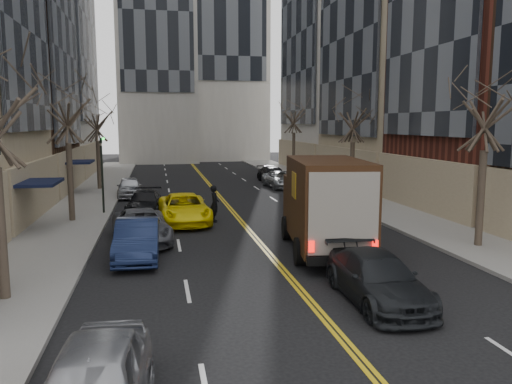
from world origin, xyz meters
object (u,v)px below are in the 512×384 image
taxi (184,209)px  pedestrian (215,204)px  observer_sedan (377,278)px  ups_truck (325,205)px

taxi → pedestrian: pedestrian is taller
observer_sedan → pedestrian: (-3.32, 12.90, 0.27)m
observer_sedan → pedestrian: size_ratio=2.52×
observer_sedan → pedestrian: pedestrian is taller
ups_truck → pedestrian: bearing=125.0°
observer_sedan → pedestrian: bearing=105.5°
observer_sedan → taxi: 13.83m
ups_truck → pedestrian: (-3.65, 7.16, -0.95)m
pedestrian → taxi: bearing=91.7°
taxi → ups_truck: bearing=-56.1°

